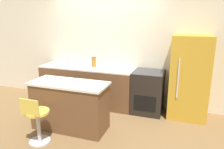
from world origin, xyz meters
TOP-DOWN VIEW (x-y plane):
  - ground_plane at (0.00, 0.00)m, footprint 14.00×14.00m
  - wall_back at (0.00, 0.71)m, footprint 8.00×0.06m
  - back_counter at (-0.33, 0.35)m, footprint 2.21×0.66m
  - kitchen_island at (-0.12, -0.86)m, footprint 1.41×0.60m
  - oven_range at (1.10, 0.35)m, footprint 0.64×0.67m
  - refrigerator at (1.92, 0.37)m, footprint 0.75×0.65m
  - stool_chair at (-0.37, -1.48)m, footprint 0.39×0.39m
  - kettle at (-0.79, 0.40)m, footprint 0.18×0.18m
  - mixing_bowl at (0.17, 0.40)m, footprint 0.27×0.27m
  - canister_jar at (-0.18, 0.40)m, footprint 0.11×0.11m

SIDE VIEW (x-z plane):
  - ground_plane at x=0.00m, z-range 0.00..0.00m
  - stool_chair at x=-0.37m, z-range -0.01..0.82m
  - back_counter at x=-0.33m, z-range 0.00..0.90m
  - kitchen_island at x=-0.12m, z-range 0.00..0.90m
  - oven_range at x=1.10m, z-range 0.00..0.90m
  - refrigerator at x=1.92m, z-range 0.00..1.69m
  - mixing_bowl at x=0.17m, z-range 0.90..0.99m
  - kettle at x=-0.79m, z-range 0.88..1.09m
  - canister_jar at x=-0.18m, z-range 0.90..1.12m
  - wall_back at x=0.00m, z-range 0.00..2.60m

